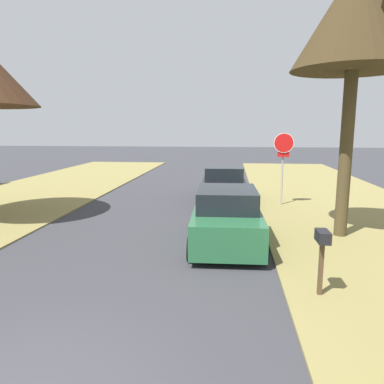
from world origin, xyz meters
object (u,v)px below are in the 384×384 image
street_tree_right_mid_a (356,18)px  parked_sedan_black (224,185)px  parked_sedan_green (226,217)px  curbside_mailbox (322,244)px  stop_sign_far (283,153)px

street_tree_right_mid_a → parked_sedan_black: street_tree_right_mid_a is taller
parked_sedan_green → street_tree_right_mid_a: bearing=14.4°
parked_sedan_green → curbside_mailbox: 3.75m
parked_sedan_green → curbside_mailbox: parked_sedan_green is taller
stop_sign_far → parked_sedan_green: 5.85m
street_tree_right_mid_a → curbside_mailbox: street_tree_right_mid_a is taller
street_tree_right_mid_a → curbside_mailbox: bearing=-110.6°
stop_sign_far → parked_sedan_green: bearing=-113.3°
parked_sedan_black → curbside_mailbox: 9.41m
parked_sedan_green → parked_sedan_black: same height
parked_sedan_black → curbside_mailbox: parked_sedan_black is taller
curbside_mailbox → parked_sedan_green: bearing=119.5°
stop_sign_far → parked_sedan_black: (-2.44, 0.73, -1.47)m
street_tree_right_mid_a → parked_sedan_green: size_ratio=1.71×
stop_sign_far → street_tree_right_mid_a: (1.16, -4.33, 3.96)m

